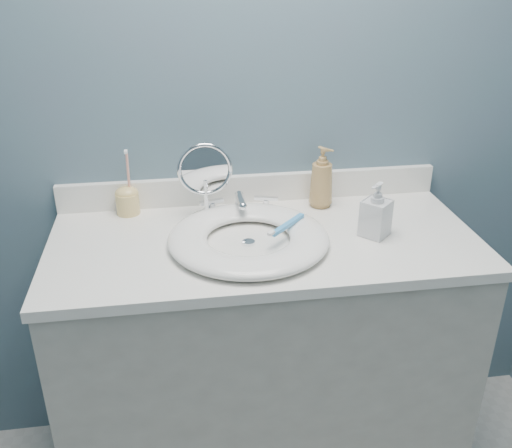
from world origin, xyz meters
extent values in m
cube|color=slate|center=(0.00, 1.25, 1.20)|extent=(2.20, 0.02, 2.40)
cube|color=#B9B5A9|center=(0.00, 0.97, 0.42)|extent=(1.20, 0.55, 0.85)
cube|color=white|center=(0.00, 0.97, 0.86)|extent=(1.22, 0.57, 0.03)
cube|color=white|center=(0.00, 1.24, 0.93)|extent=(1.22, 0.02, 0.09)
cylinder|color=silver|center=(-0.05, 0.94, 0.88)|extent=(0.04, 0.04, 0.01)
cube|color=silver|center=(-0.05, 1.16, 0.89)|extent=(0.22, 0.05, 0.01)
cylinder|color=silver|center=(-0.05, 1.16, 0.92)|extent=(0.03, 0.03, 0.06)
cylinder|color=silver|center=(-0.05, 1.11, 0.94)|extent=(0.02, 0.09, 0.02)
sphere|color=silver|center=(-0.05, 1.06, 0.94)|extent=(0.03, 0.03, 0.03)
cylinder|color=silver|center=(-0.14, 1.16, 0.90)|extent=(0.02, 0.02, 0.03)
cube|color=silver|center=(-0.14, 1.16, 0.92)|extent=(0.08, 0.03, 0.01)
cylinder|color=silver|center=(0.04, 1.16, 0.90)|extent=(0.02, 0.02, 0.03)
cube|color=silver|center=(0.04, 1.16, 0.92)|extent=(0.08, 0.03, 0.01)
cylinder|color=silver|center=(-0.15, 1.13, 0.89)|extent=(0.09, 0.09, 0.01)
cylinder|color=silver|center=(-0.15, 1.13, 0.95)|extent=(0.01, 0.01, 0.12)
torus|color=silver|center=(-0.15, 1.13, 1.04)|extent=(0.16, 0.02, 0.16)
cylinder|color=white|center=(-0.15, 1.13, 1.04)|extent=(0.14, 0.01, 0.14)
imported|color=#A8834C|center=(0.21, 1.17, 0.98)|extent=(0.11, 0.11, 0.20)
imported|color=silver|center=(0.31, 0.94, 0.96)|extent=(0.10, 0.10, 0.16)
cylinder|color=#E9C774|center=(-0.39, 1.20, 0.91)|extent=(0.07, 0.07, 0.07)
ellipsoid|color=#E9C774|center=(-0.39, 1.20, 0.95)|extent=(0.07, 0.06, 0.04)
cylinder|color=#FBA18E|center=(-0.38, 1.20, 1.01)|extent=(0.01, 0.02, 0.13)
cube|color=white|center=(-0.38, 1.20, 1.08)|extent=(0.01, 0.02, 0.01)
cube|color=#3C93D6|center=(0.06, 0.96, 0.92)|extent=(0.12, 0.12, 0.01)
cube|color=white|center=(0.01, 0.90, 0.93)|extent=(0.02, 0.02, 0.01)
camera|label=1|loc=(-0.24, -0.45, 1.63)|focal=40.00mm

